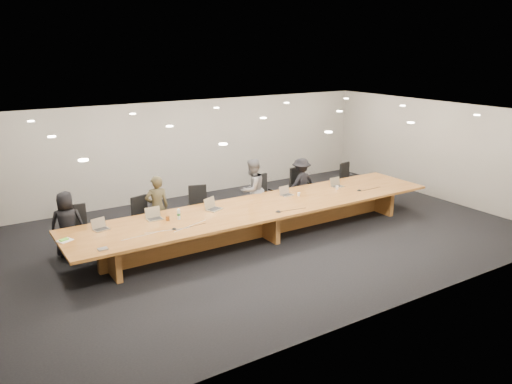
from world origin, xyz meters
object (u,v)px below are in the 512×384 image
(chair_right, at_px, (302,187))
(chair_mid_right, at_px, (266,195))
(chair_far_left, at_px, (79,230))
(water_bottle, at_px, (179,214))
(laptop_d, at_px, (287,191))
(laptop_e, at_px, (338,182))
(paper_cup_far, at_px, (337,188))
(mic_center, at_px, (278,211))
(laptop_a, at_px, (101,224))
(person_d, at_px, (301,183))
(laptop_b, at_px, (155,214))
(amber_mug, at_px, (168,218))
(mic_left, at_px, (174,229))
(chair_left, at_px, (145,218))
(mic_right, at_px, (359,190))
(av_box, at_px, (103,249))
(chair_far_right, at_px, (350,180))
(person_c, at_px, (252,190))
(laptop_c, at_px, (214,204))
(conference_table, at_px, (263,215))
(person_b, at_px, (157,207))
(person_a, at_px, (67,224))
(paper_cup_near, at_px, (299,194))
(chair_mid_left, at_px, (199,207))

(chair_right, bearing_deg, chair_mid_right, 170.38)
(chair_far_left, relative_size, chair_mid_right, 1.01)
(water_bottle, bearing_deg, laptop_d, 4.06)
(laptop_e, height_order, paper_cup_far, laptop_e)
(mic_center, bearing_deg, chair_right, 42.26)
(laptop_a, relative_size, laptop_d, 1.02)
(person_d, bearing_deg, laptop_b, 4.56)
(amber_mug, distance_m, mic_left, 0.56)
(chair_left, relative_size, laptop_a, 3.41)
(paper_cup_far, distance_m, mic_right, 0.56)
(chair_mid_right, distance_m, chair_right, 1.21)
(laptop_a, xyz_separation_m, amber_mug, (1.34, -0.19, -0.07))
(av_box, distance_m, mic_right, 6.62)
(chair_far_right, xyz_separation_m, mic_left, (-6.24, -1.65, 0.25))
(laptop_a, bearing_deg, mic_center, -28.35)
(person_c, height_order, person_d, person_c)
(laptop_b, xyz_separation_m, laptop_c, (1.37, -0.09, 0.01))
(conference_table, distance_m, chair_mid_right, 1.59)
(mic_left, bearing_deg, chair_left, 90.73)
(amber_mug, relative_size, mic_center, 0.76)
(chair_right, bearing_deg, person_b, 169.74)
(person_b, relative_size, laptop_e, 4.88)
(chair_mid_right, height_order, chair_far_right, chair_mid_right)
(water_bottle, bearing_deg, person_c, 21.88)
(person_a, distance_m, amber_mug, 2.09)
(chair_far_left, xyz_separation_m, mic_center, (3.92, -1.76, 0.23))
(chair_left, distance_m, person_b, 0.37)
(conference_table, bearing_deg, laptop_c, 163.89)
(person_a, bearing_deg, person_b, -162.86)
(laptop_e, distance_m, amber_mug, 4.78)
(chair_right, height_order, mic_right, chair_right)
(laptop_c, bearing_deg, paper_cup_near, -28.16)
(chair_mid_right, distance_m, mic_right, 2.40)
(laptop_d, height_order, amber_mug, laptop_d)
(laptop_d, bearing_deg, conference_table, -164.11)
(laptop_d, bearing_deg, av_box, -173.38)
(person_b, distance_m, laptop_b, 0.88)
(chair_mid_left, height_order, av_box, chair_mid_left)
(chair_right, relative_size, paper_cup_near, 13.61)
(chair_mid_left, distance_m, water_bottle, 1.57)
(laptop_d, bearing_deg, person_d, 33.68)
(chair_far_right, xyz_separation_m, mic_right, (-1.14, -1.58, 0.25))
(laptop_c, xyz_separation_m, water_bottle, (-0.93, -0.17, -0.03))
(conference_table, bearing_deg, av_box, -170.65)
(person_a, xyz_separation_m, mic_right, (6.83, -1.51, 0.06))
(laptop_a, xyz_separation_m, mic_right, (6.34, -0.67, -0.10))
(person_c, bearing_deg, chair_far_left, -18.83)
(chair_mid_left, distance_m, laptop_b, 1.74)
(chair_mid_left, distance_m, chair_far_right, 4.89)
(person_b, distance_m, mic_center, 2.78)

